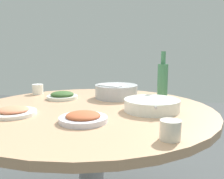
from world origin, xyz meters
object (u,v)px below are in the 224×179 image
at_px(rice_bowl, 116,91).
at_px(dish_stirfry, 83,118).
at_px(round_dining_table, 91,133).
at_px(dish_shrimp, 13,112).
at_px(tea_cup_side, 38,89).
at_px(green_bottle, 163,80).
at_px(dish_greens, 62,96).
at_px(tea_cup_far, 170,130).
at_px(soup_bowl, 152,105).

height_order(rice_bowl, dish_stirfry, rice_bowl).
relative_size(round_dining_table, dish_shrimp, 5.90).
bearing_deg(tea_cup_side, green_bottle, 88.83).
height_order(green_bottle, tea_cup_side, green_bottle).
distance_m(rice_bowl, dish_shrimp, 0.65).
height_order(dish_stirfry, dish_greens, dish_greens).
height_order(rice_bowl, dish_shrimp, rice_bowl).
height_order(dish_shrimp, dish_greens, dish_greens).
bearing_deg(dish_stirfry, tea_cup_far, 67.31).
height_order(dish_greens, tea_cup_side, tea_cup_side).
relative_size(green_bottle, tea_cup_far, 3.99).
height_order(rice_bowl, green_bottle, green_bottle).
distance_m(green_bottle, tea_cup_far, 0.73).
xyz_separation_m(soup_bowl, dish_stirfry, (0.25, -0.28, -0.01)).
xyz_separation_m(rice_bowl, dish_greens, (0.09, -0.33, -0.02)).
bearing_deg(dish_shrimp, dish_greens, 168.48).
bearing_deg(rice_bowl, green_bottle, 94.26).
relative_size(dish_stirfry, tea_cup_side, 2.84).
relative_size(soup_bowl, tea_cup_side, 4.15).
height_order(rice_bowl, soup_bowl, rice_bowl).
relative_size(rice_bowl, tea_cup_far, 3.64).
distance_m(rice_bowl, tea_cup_far, 0.77).
distance_m(round_dining_table, green_bottle, 0.56).
distance_m(dish_shrimp, tea_cup_side, 0.56).
distance_m(round_dining_table, tea_cup_side, 0.60).
distance_m(rice_bowl, tea_cup_side, 0.56).
height_order(round_dining_table, tea_cup_far, tea_cup_far).
xyz_separation_m(dish_shrimp, dish_stirfry, (0.06, 0.36, 0.00)).
height_order(rice_bowl, tea_cup_far, rice_bowl).
bearing_deg(dish_shrimp, tea_cup_side, -164.97).
relative_size(round_dining_table, rice_bowl, 4.80).
xyz_separation_m(green_bottle, tea_cup_far, (0.72, 0.02, -0.08)).
relative_size(soup_bowl, tea_cup_far, 4.14).
bearing_deg(soup_bowl, dish_shrimp, -72.85).
xyz_separation_m(rice_bowl, tea_cup_far, (0.70, 0.31, -0.01)).
relative_size(dish_shrimp, tea_cup_side, 2.97).
height_order(round_dining_table, tea_cup_side, tea_cup_side).
bearing_deg(rice_bowl, dish_stirfry, -5.11).
relative_size(soup_bowl, dish_greens, 1.60).
xyz_separation_m(soup_bowl, tea_cup_side, (-0.34, -0.79, 0.01)).
height_order(green_bottle, tea_cup_far, green_bottle).
bearing_deg(tea_cup_far, dish_shrimp, -105.84).
bearing_deg(tea_cup_far, round_dining_table, -135.49).
height_order(tea_cup_far, tea_cup_side, same).
xyz_separation_m(dish_greens, tea_cup_side, (-0.12, -0.23, 0.01)).
distance_m(rice_bowl, dish_greens, 0.34).
height_order(dish_stirfry, tea_cup_far, tea_cup_far).
height_order(soup_bowl, dish_shrimp, soup_bowl).
relative_size(round_dining_table, tea_cup_side, 17.52).
height_order(dish_greens, tea_cup_far, tea_cup_far).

